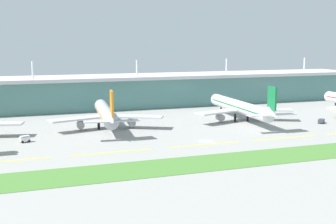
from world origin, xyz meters
The scene contains 11 objects.
ground_plane centered at (0.00, 0.00, 0.00)m, with size 600.00×600.00×0.00m, color gray.
terminal_building centered at (0.00, 98.75, 9.23)m, with size 288.00×34.00×27.05m.
airliner_near_middle centered at (-29.79, 37.55, 6.44)m, with size 48.46×59.71×18.90m.
airliner_far_middle centered at (33.69, 35.07, 6.45)m, with size 48.67×68.97×18.90m.
taxiway_stripe_west centered at (-71.00, -5.47, 0.02)m, with size 28.00×0.70×0.04m, color yellow.
taxiway_stripe_mid_west centered at (-37.00, -5.47, 0.02)m, with size 28.00×0.70×0.04m, color yellow.
taxiway_stripe_centre centered at (-3.00, -5.47, 0.02)m, with size 28.00×0.70×0.04m, color yellow.
taxiway_stripe_mid_east centered at (31.00, -5.47, 0.02)m, with size 28.00×0.70×0.04m, color yellow.
grass_verge centered at (0.00, -28.19, 0.05)m, with size 300.00×18.00×0.10m, color #477A33.
pushback_tug centered at (65.42, 16.63, 1.10)m, with size 4.85×4.77×1.85m.
baggage_cart centered at (-63.68, 20.77, 1.26)m, with size 3.99×2.97×2.48m.
Camera 1 is at (-68.92, -148.71, 36.13)m, focal length 47.85 mm.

